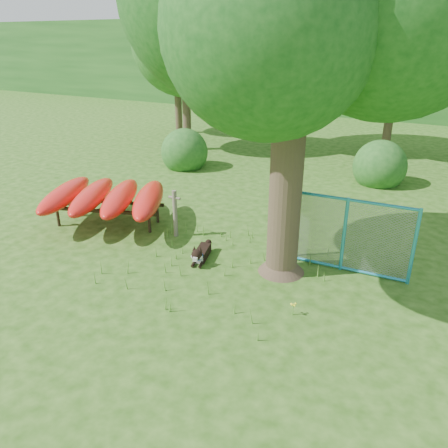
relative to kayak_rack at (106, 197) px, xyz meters
The scene contains 13 objects.
ground 4.13m from the kayak_rack, 25.62° to the right, with size 80.00×80.00×0.00m, color #224C0F.
wooden_post 2.05m from the kayak_rack, ahead, with size 0.33×0.12×1.21m.
kayak_rack is the anchor object (origin of this frame).
husky_dog 3.39m from the kayak_rack, 10.19° to the right, with size 0.48×1.06×0.48m.
fence_section 6.18m from the kayak_rack, ahead, with size 2.82×0.21×2.75m.
wildflower_clump 6.10m from the kayak_rack, 15.25° to the right, with size 0.12×0.11×0.25m.
bg_tree_a 9.48m from the kayak_rack, 109.00° to the left, with size 4.40×4.40×6.70m.
bg_tree_b 11.35m from the kayak_rack, 86.31° to the left, with size 5.20×5.20×8.22m.
bg_tree_c 12.81m from the kayak_rack, 65.34° to the left, with size 4.00×4.00×6.12m.
bg_tree_f 12.79m from the kayak_rack, 115.40° to the left, with size 3.60×3.60×5.55m.
shrub_left 5.95m from the kayak_rack, 103.12° to the left, with size 1.80×1.80×1.80m, color #1F561C.
shrub_mid 9.23m from the kayak_rack, 51.99° to the left, with size 1.80×1.80×1.80m, color #1F561C.
wooded_hillside 26.59m from the kayak_rack, 82.06° to the left, with size 80.00×12.00×6.00m, color #1F561C.
Camera 1 is at (4.31, -6.28, 4.64)m, focal length 35.00 mm.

